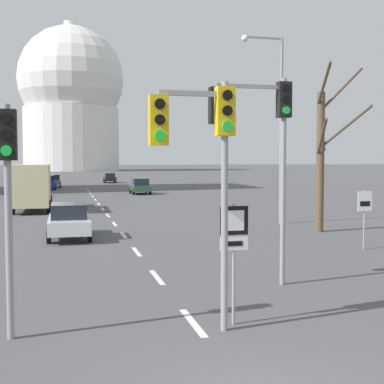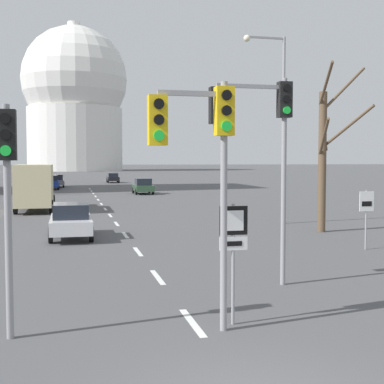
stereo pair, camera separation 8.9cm
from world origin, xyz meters
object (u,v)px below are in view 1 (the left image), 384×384
Objects in this scene: delivery_truck at (32,186)px; sedan_near_left at (140,186)px; traffic_signal_centre_tall at (202,143)px; sedan_near_right at (69,220)px; traffic_signal_near_right at (261,128)px; sedan_far_right at (110,178)px; traffic_signal_near_left at (8,175)px; speed_limit_sign at (365,209)px; sedan_mid_centre at (54,181)px; street_lamp_right at (275,112)px; sedan_far_left at (48,182)px; route_sign_post at (234,242)px.

sedan_near_left is at bearing 59.36° from delivery_truck.
sedan_near_left is (4.87, 43.74, -2.97)m from traffic_signal_centre_tall.
sedan_near_left is 0.96× the size of sedan_near_right.
sedan_far_right is at bearing 88.68° from traffic_signal_near_right.
traffic_signal_near_left reaches higher than speed_limit_sign.
sedan_far_right is (7.98, 12.12, -0.07)m from sedan_mid_centre.
sedan_far_left is at bearing 108.93° from street_lamp_right.
street_lamp_right is at bearing 65.16° from route_sign_post.
traffic_signal_centre_tall is at bearing -136.41° from speed_limit_sign.
sedan_near_right is (-7.33, -29.93, -0.00)m from sedan_near_left.
street_lamp_right reaches higher than sedan_far_left.
sedan_near_right is at bearing 100.10° from traffic_signal_centre_tall.
speed_limit_sign is (6.04, 4.72, -2.74)m from traffic_signal_near_right.
traffic_signal_centre_tall is 1.21× the size of sedan_far_left.
sedan_mid_centre is 32.17m from delivery_truck.
traffic_signal_near_left is 1.04× the size of sedan_far_right.
route_sign_post reaches higher than sedan_far_left.
delivery_truck is at bearing 106.83° from traffic_signal_near_right.
sedan_near_right reaches higher than sedan_far_right.
speed_limit_sign is at bearing -55.47° from delivery_truck.
traffic_signal_near_left is 20.48m from street_lamp_right.
traffic_signal_near_left is 1.77× the size of route_sign_post.
sedan_near_right is at bearing -80.57° from delivery_truck.
speed_limit_sign is 12.42m from sedan_near_right.
traffic_signal_centre_tall reaches higher than sedan_mid_centre.
speed_limit_sign is at bearing -27.06° from sedan_near_right.
traffic_signal_centre_tall is at bearing -86.29° from sedan_mid_centre.
sedan_near_left is at bearing 78.82° from traffic_signal_near_left.
traffic_signal_near_left is at bearing -154.43° from traffic_signal_near_right.
route_sign_post is at bearing 23.63° from traffic_signal_centre_tall.
sedan_near_right is (1.22, 13.34, -2.35)m from traffic_signal_near_left.
street_lamp_right reaches higher than sedan_far_right.
speed_limit_sign is 9.69m from street_lamp_right.
sedan_far_right is (4.12, 71.79, -3.01)m from traffic_signal_centre_tall.
traffic_signal_near_left reaches higher than sedan_mid_centre.
route_sign_post is at bearing -1.74° from traffic_signal_near_left.
route_sign_post is at bearing -85.53° from sedan_mid_centre.
street_lamp_right reaches higher than sedan_near_right.
traffic_signal_centre_tall is 71.97m from sedan_far_right.
traffic_signal_near_left is at bearing -87.76° from delivery_truck.
traffic_signal_near_right is 68.45m from sedan_far_right.
route_sign_post is 0.59× the size of sedan_mid_centre.
street_lamp_right is (5.83, 13.32, 1.71)m from traffic_signal_near_right.
sedan_far_left is at bearing -116.47° from sedan_far_right.
speed_limit_sign reaches higher than sedan_far_right.
traffic_signal_near_left is at bearing -101.18° from sedan_near_left.
sedan_near_left is at bearing -61.28° from sedan_mid_centre.
traffic_signal_near_left is 0.79× the size of traffic_signal_near_right.
delivery_truck is at bearing 99.43° from sedan_near_right.
traffic_signal_near_right is at bearing 60.31° from route_sign_post.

